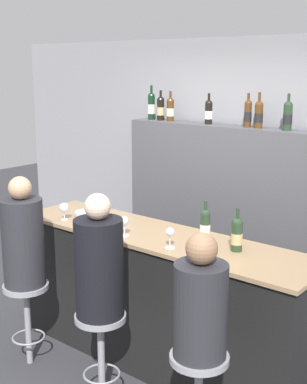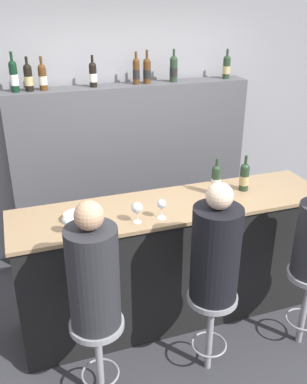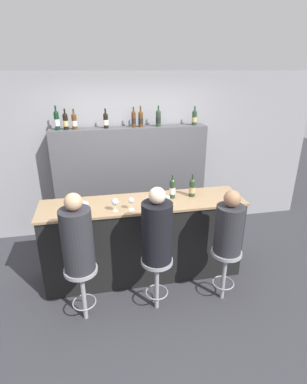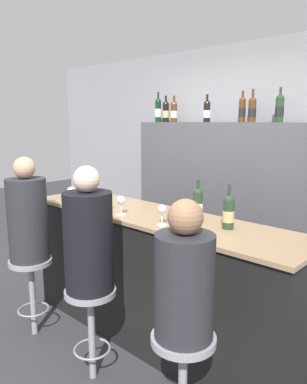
# 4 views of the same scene
# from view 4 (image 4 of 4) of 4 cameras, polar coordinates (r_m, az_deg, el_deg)

# --- Properties ---
(ground_plane) EXTENTS (16.00, 16.00, 0.00)m
(ground_plane) POSITION_cam_4_polar(r_m,az_deg,el_deg) (3.25, -3.89, -23.16)
(ground_plane) COLOR #333338
(wall_back) EXTENTS (6.40, 0.05, 2.60)m
(wall_back) POSITION_cam_4_polar(r_m,az_deg,el_deg) (4.08, 13.83, 3.24)
(wall_back) COLOR gray
(wall_back) RESTS_ON ground_plane
(bar_counter) EXTENTS (2.57, 0.63, 1.08)m
(bar_counter) POSITION_cam_4_polar(r_m,az_deg,el_deg) (3.17, 0.04, -12.88)
(bar_counter) COLOR black
(bar_counter) RESTS_ON ground_plane
(back_bar_cabinet) EXTENTS (2.40, 0.28, 1.80)m
(back_bar_cabinet) POSITION_cam_4_polar(r_m,az_deg,el_deg) (3.96, 11.95, -2.80)
(back_bar_cabinet) COLOR #4C4C51
(back_bar_cabinet) RESTS_ON ground_plane
(wine_bottle_counter_0) EXTENTS (0.08, 0.08, 0.32)m
(wine_bottle_counter_0) POSITION_cam_4_polar(r_m,az_deg,el_deg) (2.77, 6.73, -1.92)
(wine_bottle_counter_0) COLOR #233823
(wine_bottle_counter_0) RESTS_ON bar_counter
(wine_bottle_counter_1) EXTENTS (0.08, 0.08, 0.31)m
(wine_bottle_counter_1) POSITION_cam_4_polar(r_m,az_deg,el_deg) (2.62, 11.36, -2.95)
(wine_bottle_counter_1) COLOR #233823
(wine_bottle_counter_1) RESTS_ON bar_counter
(wine_bottle_backbar_0) EXTENTS (0.07, 0.07, 0.34)m
(wine_bottle_backbar_0) POSITION_cam_4_polar(r_m,az_deg,el_deg) (4.49, 0.72, 12.38)
(wine_bottle_backbar_0) COLOR black
(wine_bottle_backbar_0) RESTS_ON back_bar_cabinet
(wine_bottle_backbar_1) EXTENTS (0.08, 0.08, 0.30)m
(wine_bottle_backbar_1) POSITION_cam_4_polar(r_m,az_deg,el_deg) (4.41, 1.89, 12.17)
(wine_bottle_backbar_1) COLOR black
(wine_bottle_backbar_1) RESTS_ON back_bar_cabinet
(wine_bottle_backbar_2) EXTENTS (0.07, 0.07, 0.29)m
(wine_bottle_backbar_2) POSITION_cam_4_polar(r_m,az_deg,el_deg) (4.33, 3.13, 12.14)
(wine_bottle_backbar_2) COLOR #4C2D14
(wine_bottle_backbar_2) RESTS_ON back_bar_cabinet
(wine_bottle_backbar_3) EXTENTS (0.07, 0.07, 0.29)m
(wine_bottle_backbar_3) POSITION_cam_4_polar(r_m,az_deg,el_deg) (4.05, 8.14, 12.12)
(wine_bottle_backbar_3) COLOR black
(wine_bottle_backbar_3) RESTS_ON back_bar_cabinet
(wine_bottle_backbar_4) EXTENTS (0.07, 0.07, 0.30)m
(wine_bottle_backbar_4) POSITION_cam_4_polar(r_m,az_deg,el_deg) (3.82, 13.37, 12.17)
(wine_bottle_backbar_4) COLOR #4C2D14
(wine_bottle_backbar_4) RESTS_ON back_bar_cabinet
(wine_bottle_backbar_5) EXTENTS (0.08, 0.08, 0.31)m
(wine_bottle_backbar_5) POSITION_cam_4_polar(r_m,az_deg,el_deg) (3.77, 14.81, 12.08)
(wine_bottle_backbar_5) COLOR #4C2D14
(wine_bottle_backbar_5) RESTS_ON back_bar_cabinet
(wine_bottle_backbar_6) EXTENTS (0.08, 0.08, 0.31)m
(wine_bottle_backbar_6) POSITION_cam_4_polar(r_m,az_deg,el_deg) (3.64, 18.66, 12.01)
(wine_bottle_backbar_6) COLOR #233823
(wine_bottle_backbar_6) RESTS_ON back_bar_cabinet
(wine_glass_0) EXTENTS (0.08, 0.08, 0.15)m
(wine_glass_0) POSITION_cam_4_polar(r_m,az_deg,el_deg) (3.50, -12.40, 0.09)
(wine_glass_0) COLOR silver
(wine_glass_0) RESTS_ON bar_counter
(wine_glass_1) EXTENTS (0.08, 0.08, 0.16)m
(wine_glass_1) POSITION_cam_4_polar(r_m,az_deg,el_deg) (3.11, -7.27, -0.82)
(wine_glass_1) COLOR silver
(wine_glass_1) RESTS_ON bar_counter
(wine_glass_2) EXTENTS (0.07, 0.07, 0.15)m
(wine_glass_2) POSITION_cam_4_polar(r_m,az_deg,el_deg) (2.97, -4.96, -1.40)
(wine_glass_2) COLOR silver
(wine_glass_2) RESTS_ON bar_counter
(wine_glass_3) EXTENTS (0.07, 0.07, 0.15)m
(wine_glass_3) POSITION_cam_4_polar(r_m,az_deg,el_deg) (2.66, 1.29, -2.83)
(wine_glass_3) COLOR silver
(wine_glass_3) RESTS_ON bar_counter
(metal_bowl) EXTENTS (0.20, 0.20, 0.05)m
(metal_bowl) POSITION_cam_4_polar(r_m,az_deg,el_deg) (3.54, -9.23, -0.92)
(metal_bowl) COLOR #B7B7BC
(metal_bowl) RESTS_ON bar_counter
(bar_stool_left) EXTENTS (0.36, 0.36, 0.68)m
(bar_stool_left) POSITION_cam_4_polar(r_m,az_deg,el_deg) (3.39, -18.11, -12.10)
(bar_stool_left) COLOR gray
(bar_stool_left) RESTS_ON ground_plane
(guest_seated_left) EXTENTS (0.32, 0.32, 0.86)m
(guest_seated_left) POSITION_cam_4_polar(r_m,az_deg,el_deg) (3.23, -18.65, -3.50)
(guest_seated_left) COLOR #28282D
(guest_seated_left) RESTS_ON bar_stool_left
(bar_stool_middle) EXTENTS (0.36, 0.36, 0.68)m
(bar_stool_middle) POSITION_cam_4_polar(r_m,az_deg,el_deg) (2.76, -9.52, -17.24)
(bar_stool_middle) COLOR gray
(bar_stool_middle) RESTS_ON ground_plane
(guest_seated_middle) EXTENTS (0.33, 0.33, 0.85)m
(guest_seated_middle) POSITION_cam_4_polar(r_m,az_deg,el_deg) (2.56, -9.88, -6.88)
(guest_seated_middle) COLOR black
(guest_seated_middle) RESTS_ON bar_stool_middle
(bar_stool_right) EXTENTS (0.36, 0.36, 0.68)m
(bar_stool_right) POSITION_cam_4_polar(r_m,az_deg,el_deg) (2.24, 4.53, -24.28)
(bar_stool_right) COLOR gray
(bar_stool_right) RESTS_ON ground_plane
(guest_seated_right) EXTENTS (0.32, 0.32, 0.75)m
(guest_seated_right) POSITION_cam_4_polar(r_m,az_deg,el_deg) (2.01, 4.73, -13.17)
(guest_seated_right) COLOR #28282D
(guest_seated_right) RESTS_ON bar_stool_right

